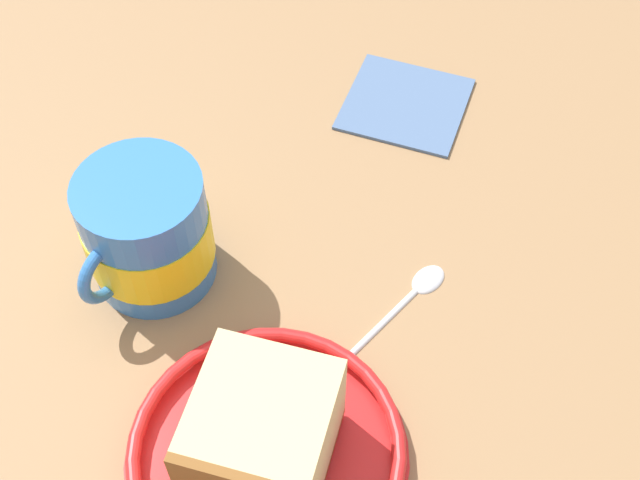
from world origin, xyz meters
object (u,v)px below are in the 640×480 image
tea_mug (148,229)px  folded_napkin (405,103)px  small_plate (267,452)px  cake_slice (263,433)px  teaspoon (415,291)px

tea_mug → folded_napkin: (22.23, -13.83, -4.35)cm
small_plate → folded_napkin: small_plate is taller
small_plate → tea_mug: (11.90, 12.72, 3.73)cm
cake_slice → teaspoon: size_ratio=0.85×
cake_slice → folded_napkin: (34.40, -1.10, -4.11)cm
cake_slice → folded_napkin: 34.67cm
teaspoon → tea_mug: bearing=99.6°
cake_slice → tea_mug: size_ratio=0.79×
tea_mug → cake_slice: bearing=-133.7°
small_plate → tea_mug: size_ratio=1.60×
tea_mug → folded_napkin: tea_mug is taller
small_plate → cake_slice: size_ratio=2.04×
teaspoon → folded_napkin: (19.01, 5.15, -0.06)cm
teaspoon → folded_napkin: teaspoon is taller
cake_slice → folded_napkin: size_ratio=0.88×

